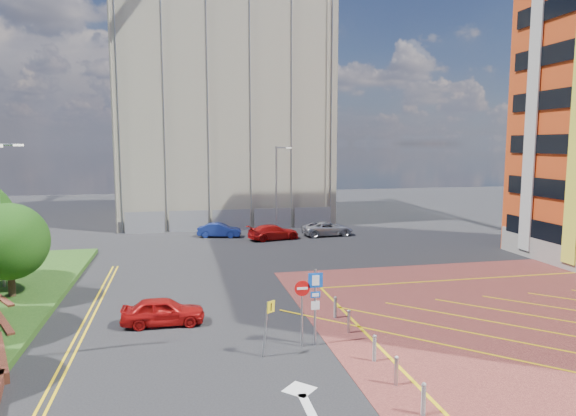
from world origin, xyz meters
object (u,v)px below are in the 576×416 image
object	(u,v)px
car_red_left	(163,311)
warning_sign	(267,321)
sign_cluster	(310,300)
car_red_back	(274,232)
lamp_left_far	(0,209)
lamp_back	(277,186)
tree_c	(9,242)
car_silver_back	(327,229)
car_blue_back	(219,230)

from	to	relation	value
car_red_left	warning_sign	bearing A→B (deg)	-136.35
sign_cluster	car_red_back	size ratio (longest dim) A/B	0.72
lamp_left_far	car_red_back	bearing A→B (deg)	35.36
lamp_back	tree_c	bearing A→B (deg)	-134.32
tree_c	lamp_left_far	xyz separation A→B (m)	(-0.92, 2.00, 1.47)
lamp_back	car_silver_back	distance (m)	6.13
tree_c	car_red_back	bearing A→B (deg)	41.02
sign_cluster	car_red_back	xyz separation A→B (m)	(2.77, 23.42, -1.31)
sign_cluster	car_red_left	xyz separation A→B (m)	(-5.96, 3.80, -1.32)
car_red_left	car_blue_back	world-z (taller)	car_red_left
sign_cluster	car_red_back	bearing A→B (deg)	83.26
warning_sign	car_red_back	size ratio (longest dim) A/B	0.50
tree_c	warning_sign	world-z (taller)	tree_c
tree_c	car_silver_back	bearing A→B (deg)	35.29
car_red_back	lamp_left_far	bearing A→B (deg)	113.37
tree_c	car_red_back	size ratio (longest dim) A/B	1.10
lamp_left_far	car_blue_back	world-z (taller)	lamp_left_far
car_red_left	car_silver_back	size ratio (longest dim) A/B	0.81
lamp_back	car_blue_back	world-z (taller)	lamp_back
sign_cluster	car_red_left	size ratio (longest dim) A/B	0.86
sign_cluster	car_red_back	distance (m)	23.62
lamp_left_far	car_blue_back	size ratio (longest dim) A/B	2.12
tree_c	car_red_back	world-z (taller)	tree_c
car_blue_back	car_red_back	world-z (taller)	car_red_back
tree_c	car_blue_back	distance (m)	20.68
car_red_left	sign_cluster	bearing A→B (deg)	-120.99
sign_cluster	car_blue_back	world-z (taller)	sign_cluster
tree_c	sign_cluster	xyz separation A→B (m)	(13.80, -9.02, -1.24)
lamp_back	warning_sign	world-z (taller)	lamp_back
lamp_back	car_silver_back	size ratio (longest dim) A/B	1.75
sign_cluster	tree_c	bearing A→B (deg)	146.84
sign_cluster	car_blue_back	xyz separation A→B (m)	(-1.72, 25.61, -1.33)
tree_c	lamp_left_far	size ratio (longest dim) A/B	0.61
lamp_left_far	car_red_back	size ratio (longest dim) A/B	1.79
tree_c	car_blue_back	world-z (taller)	tree_c
lamp_back	car_red_left	size ratio (longest dim) A/B	2.15
warning_sign	car_red_left	size ratio (longest dim) A/B	0.60
car_red_left	car_blue_back	distance (m)	22.21
car_silver_back	car_red_left	bearing A→B (deg)	141.83
car_red_back	car_silver_back	size ratio (longest dim) A/B	0.97
car_red_left	car_blue_back	bearing A→B (deg)	-9.42
lamp_left_far	car_silver_back	xyz separation A→B (m)	(22.58, 13.33, -4.02)
tree_c	car_blue_back	size ratio (longest dim) A/B	1.30
car_red_back	sign_cluster	bearing A→B (deg)	161.27
car_red_back	car_blue_back	bearing A→B (deg)	52.05
warning_sign	car_red_back	distance (m)	24.58
tree_c	warning_sign	bearing A→B (deg)	-39.21
tree_c	car_red_left	bearing A→B (deg)	-33.61
car_red_left	car_red_back	size ratio (longest dim) A/B	0.84
lamp_back	car_blue_back	bearing A→B (deg)	-165.63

